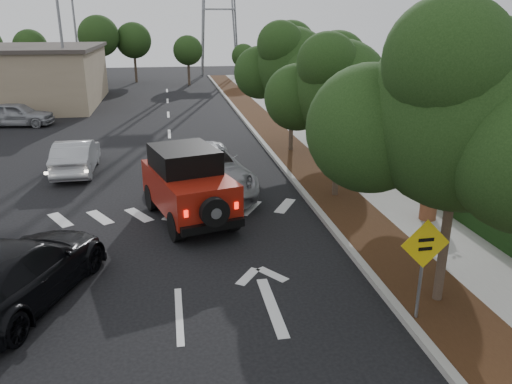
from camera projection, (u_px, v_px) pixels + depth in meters
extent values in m
plane|color=black|center=(179.00, 315.00, 10.53)|extent=(120.00, 120.00, 0.00)
cube|color=#9E9B93|center=(274.00, 157.00, 22.43)|extent=(0.20, 70.00, 0.15)
cube|color=black|center=(296.00, 156.00, 22.60)|extent=(1.80, 70.00, 0.12)
cube|color=gray|center=(336.00, 154.00, 22.91)|extent=(2.00, 70.00, 0.12)
cube|color=black|center=(365.00, 146.00, 23.03)|extent=(0.80, 70.00, 0.80)
cylinder|color=black|center=(152.00, 197.00, 16.28)|extent=(0.52, 0.90, 0.86)
cylinder|color=black|center=(200.00, 190.00, 16.96)|extent=(0.52, 0.90, 0.86)
cylinder|color=black|center=(176.00, 226.00, 13.98)|extent=(0.52, 0.90, 0.86)
cylinder|color=black|center=(231.00, 217.00, 14.66)|extent=(0.52, 0.90, 0.86)
cube|color=maroon|center=(189.00, 188.00, 15.28)|extent=(2.91, 4.33, 1.07)
cube|color=black|center=(184.00, 158.00, 15.27)|extent=(2.29, 2.57, 0.68)
cube|color=maroon|center=(175.00, 178.00, 16.59)|extent=(1.93, 1.52, 0.88)
cube|color=black|center=(213.00, 227.00, 13.68)|extent=(1.81, 0.67, 0.24)
cylinder|color=black|center=(215.00, 212.00, 13.39)|extent=(0.85, 0.44, 0.81)
cube|color=#FF190C|center=(186.00, 214.00, 13.28)|extent=(0.11, 0.07, 0.19)
cube|color=#FF190C|center=(236.00, 206.00, 13.87)|extent=(0.11, 0.07, 0.19)
imported|color=#999AA0|center=(205.00, 169.00, 17.92)|extent=(3.55, 6.22, 1.64)
imported|color=black|center=(18.00, 272.00, 10.80)|extent=(3.68, 5.41, 1.46)
imported|color=#A4A7AC|center=(76.00, 156.00, 20.21)|extent=(1.48, 4.13, 1.35)
imported|color=#929399|center=(17.00, 114.00, 29.10)|extent=(4.27, 2.20, 1.39)
cylinder|color=slate|center=(421.00, 274.00, 9.94)|extent=(0.07, 0.07, 2.00)
cube|color=yellow|center=(425.00, 244.00, 9.69)|extent=(1.02, 0.04, 1.02)
cube|color=black|center=(426.00, 240.00, 9.64)|extent=(0.32, 0.01, 0.07)
cube|color=black|center=(425.00, 249.00, 9.70)|extent=(0.29, 0.01, 0.07)
cylinder|color=brown|center=(428.00, 211.00, 15.24)|extent=(0.51, 0.51, 0.51)
sphere|color=black|center=(430.00, 197.00, 15.09)|extent=(0.63, 0.63, 0.63)
imported|color=black|center=(430.00, 194.00, 15.06)|extent=(0.54, 0.47, 0.60)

